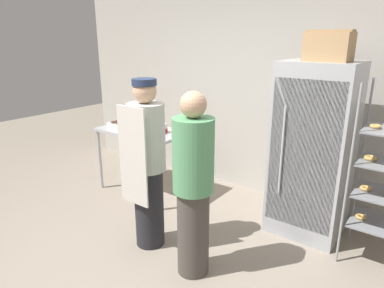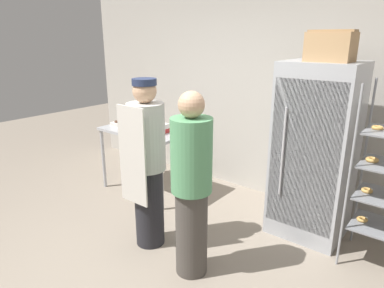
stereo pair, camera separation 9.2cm
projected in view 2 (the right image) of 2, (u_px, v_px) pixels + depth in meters
name	position (u px, v px, depth m)	size (l,w,h in m)	color
ground_plane	(143.00, 276.00, 3.05)	(14.00, 14.00, 0.00)	gray
back_wall	(269.00, 88.00, 4.34)	(6.40, 0.12, 2.83)	#B7B2A8
refrigerator	(315.00, 152.00, 3.50)	(0.73, 0.69, 1.82)	#ADAFB5
prep_counter	(145.00, 137.00, 4.54)	(1.19, 0.66, 0.87)	#ADAFB5
donut_box	(123.00, 123.00, 4.68)	(0.27, 0.21, 0.25)	silver
blender_pitcher	(141.00, 116.00, 4.69)	(0.12, 0.12, 0.30)	#99999E
binder_stack	(156.00, 128.00, 4.35)	(0.27, 0.26, 0.11)	#B72D2D
cardboard_storage_box	(331.00, 46.00, 3.09)	(0.40, 0.30, 0.28)	tan
person_baker	(147.00, 163.00, 3.29)	(0.36, 0.37, 1.68)	#232328
person_customer	(191.00, 186.00, 2.88)	(0.35, 0.35, 1.64)	#47423D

